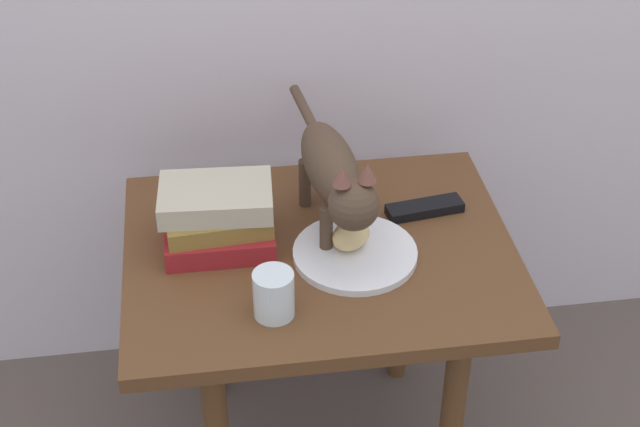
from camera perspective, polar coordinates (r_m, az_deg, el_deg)
name	(u,v)px	position (r m, az deg, el deg)	size (l,w,h in m)	color
side_table	(320,284)	(1.80, 0.00, -4.28)	(0.72, 0.58, 0.56)	brown
plate	(355,254)	(1.72, 2.12, -2.43)	(0.23, 0.23, 0.01)	white
bread_roll	(351,235)	(1.71, 1.88, -1.31)	(0.08, 0.06, 0.05)	#E0BC7A
cat	(335,174)	(1.71, 0.88, 2.39)	(0.12, 0.48, 0.23)	#4C3828
book_stack	(217,217)	(1.73, -6.20, -0.22)	(0.21, 0.16, 0.12)	maroon
candle_jar	(274,296)	(1.59, -2.80, -5.01)	(0.07, 0.07, 0.08)	silver
tv_remote	(425,208)	(1.84, 6.32, 0.32)	(0.15, 0.04, 0.02)	black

